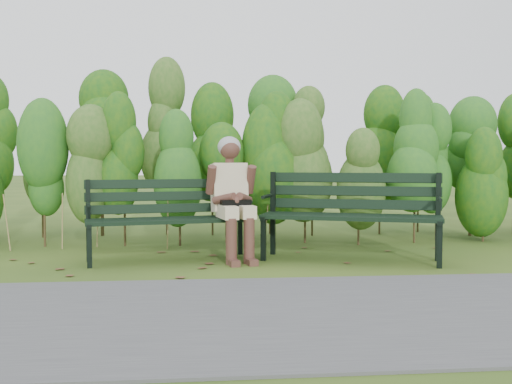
{
  "coord_description": "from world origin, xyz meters",
  "views": [
    {
      "loc": [
        -0.66,
        -6.4,
        1.11
      ],
      "look_at": [
        0.0,
        0.35,
        0.75
      ],
      "focal_mm": 42.0,
      "sensor_mm": 36.0,
      "label": 1
    }
  ],
  "objects": [
    {
      "name": "leaf_litter",
      "position": [
        0.15,
        -0.18,
        0.0
      ],
      "size": [
        5.88,
        2.16,
        0.01
      ],
      "color": "brown",
      "rests_on": "ground"
    },
    {
      "name": "bench_left",
      "position": [
        -0.99,
        0.32,
        0.53
      ],
      "size": [
        1.88,
        0.92,
        0.9
      ],
      "color": "black",
      "rests_on": "ground"
    },
    {
      "name": "seated_woman",
      "position": [
        -0.27,
        0.27,
        0.77
      ],
      "size": [
        0.59,
        0.86,
        1.38
      ],
      "color": "beige",
      "rests_on": "ground"
    },
    {
      "name": "ground",
      "position": [
        0.0,
        0.0,
        0.0
      ],
      "size": [
        80.0,
        80.0,
        0.0
      ],
      "primitive_type": "plane",
      "color": "#2D4818"
    },
    {
      "name": "hedge_band",
      "position": [
        0.0,
        1.86,
        1.26
      ],
      "size": [
        11.04,
        1.67,
        2.42
      ],
      "color": "#47381E",
      "rests_on": "ground"
    },
    {
      "name": "footpath",
      "position": [
        0.0,
        -2.2,
        0.01
      ],
      "size": [
        60.0,
        2.5,
        0.01
      ],
      "primitive_type": "cube",
      "color": "#474749",
      "rests_on": "ground"
    },
    {
      "name": "bench_right",
      "position": [
        1.05,
        0.12,
        0.57
      ],
      "size": [
        2.05,
        1.27,
        0.98
      ],
      "color": "black",
      "rests_on": "ground"
    }
  ]
}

